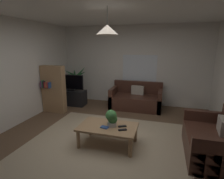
# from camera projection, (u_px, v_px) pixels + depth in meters

# --- Properties ---
(floor) EXTENTS (4.90, 5.48, 0.02)m
(floor) POSITION_uv_depth(u_px,v_px,m) (108.00, 142.00, 3.81)
(floor) COLOR brown
(floor) RESTS_ON ground
(rug) EXTENTS (3.18, 3.01, 0.01)m
(rug) POSITION_uv_depth(u_px,v_px,m) (105.00, 146.00, 3.62)
(rug) COLOR tan
(rug) RESTS_ON ground
(wall_back) EXTENTS (5.02, 0.06, 2.61)m
(wall_back) POSITION_uv_depth(u_px,v_px,m) (133.00, 66.00, 6.08)
(wall_back) COLOR silver
(wall_back) RESTS_ON ground
(wall_left) EXTENTS (0.06, 5.48, 2.61)m
(wall_left) POSITION_uv_depth(u_px,v_px,m) (6.00, 75.00, 4.18)
(wall_left) COLOR silver
(wall_left) RESTS_ON ground
(ceiling) EXTENTS (4.90, 5.48, 0.02)m
(ceiling) POSITION_uv_depth(u_px,v_px,m) (107.00, 7.00, 3.19)
(ceiling) COLOR white
(window_pane) EXTENTS (1.13, 0.01, 1.03)m
(window_pane) POSITION_uv_depth(u_px,v_px,m) (139.00, 71.00, 6.02)
(window_pane) COLOR white
(couch_under_window) EXTENTS (1.59, 0.84, 0.82)m
(couch_under_window) POSITION_uv_depth(u_px,v_px,m) (136.00, 100.00, 5.78)
(couch_under_window) COLOR #47281E
(couch_under_window) RESTS_ON ground
(couch_right_side) EXTENTS (0.84, 1.35, 0.82)m
(couch_right_side) POSITION_uv_depth(u_px,v_px,m) (213.00, 142.00, 3.23)
(couch_right_side) COLOR #47281E
(couch_right_side) RESTS_ON ground
(coffee_table) EXTENTS (1.14, 0.69, 0.41)m
(coffee_table) POSITION_uv_depth(u_px,v_px,m) (108.00, 129.00, 3.59)
(coffee_table) COLOR #A87F56
(coffee_table) RESTS_ON ground
(book_on_table_0) EXTENTS (0.17, 0.13, 0.02)m
(book_on_table_0) POSITION_uv_depth(u_px,v_px,m) (104.00, 127.00, 3.51)
(book_on_table_0) COLOR #2D4C8C
(book_on_table_0) RESTS_ON coffee_table
(remote_on_table_0) EXTENTS (0.17, 0.12, 0.02)m
(remote_on_table_0) POSITION_uv_depth(u_px,v_px,m) (123.00, 130.00, 3.39)
(remote_on_table_0) COLOR black
(remote_on_table_0) RESTS_ON coffee_table
(remote_on_table_1) EXTENTS (0.16, 0.12, 0.02)m
(remote_on_table_1) POSITION_uv_depth(u_px,v_px,m) (122.00, 126.00, 3.54)
(remote_on_table_1) COLOR black
(remote_on_table_1) RESTS_ON coffee_table
(potted_plant_on_table) EXTENTS (0.23, 0.22, 0.33)m
(potted_plant_on_table) POSITION_uv_depth(u_px,v_px,m) (112.00, 118.00, 3.54)
(potted_plant_on_table) COLOR beige
(potted_plant_on_table) RESTS_ON coffee_table
(tv_stand) EXTENTS (0.90, 0.44, 0.50)m
(tv_stand) POSITION_uv_depth(u_px,v_px,m) (72.00, 97.00, 6.12)
(tv_stand) COLOR black
(tv_stand) RESTS_ON ground
(tv) EXTENTS (0.85, 0.16, 0.53)m
(tv) POSITION_uv_depth(u_px,v_px,m) (71.00, 83.00, 5.98)
(tv) COLOR black
(tv) RESTS_ON tv_stand
(potted_palm_corner) EXTENTS (0.85, 0.95, 1.27)m
(potted_palm_corner) POSITION_uv_depth(u_px,v_px,m) (76.00, 86.00, 6.46)
(potted_palm_corner) COLOR beige
(potted_palm_corner) RESTS_ON ground
(bookshelf_corner) EXTENTS (0.70, 0.31, 1.40)m
(bookshelf_corner) POSITION_uv_depth(u_px,v_px,m) (53.00, 89.00, 5.35)
(bookshelf_corner) COLOR #A87F56
(bookshelf_corner) RESTS_ON ground
(pendant_lamp) EXTENTS (0.40, 0.40, 0.47)m
(pendant_lamp) POSITION_uv_depth(u_px,v_px,m) (107.00, 30.00, 3.15)
(pendant_lamp) COLOR black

